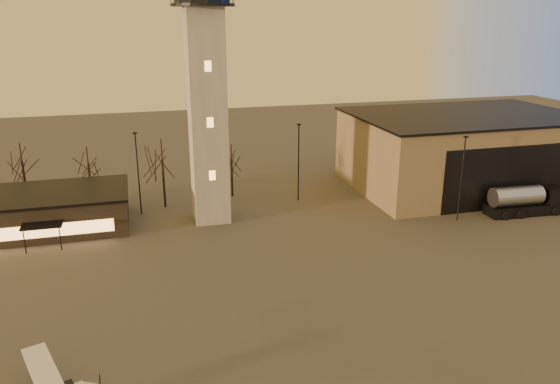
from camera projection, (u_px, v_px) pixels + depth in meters
name	position (u px, v px, depth m)	size (l,w,h in m)	color
ground	(277.00, 369.00, 37.35)	(220.00, 220.00, 0.00)	#413E3C
control_tower	(206.00, 80.00, 59.82)	(6.80, 6.80, 32.60)	#9A9792
hangar	(463.00, 150.00, 75.97)	(30.60, 20.60, 10.30)	#7E6F52
terminal	(11.00, 214.00, 60.49)	(25.40, 12.20, 4.30)	black
light_poles	(213.00, 173.00, 64.24)	(58.50, 12.25, 10.14)	black
tree_row	(90.00, 160.00, 67.99)	(37.20, 9.20, 8.80)	black
fuel_truck	(525.00, 203.00, 66.24)	(9.73, 3.54, 3.56)	black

